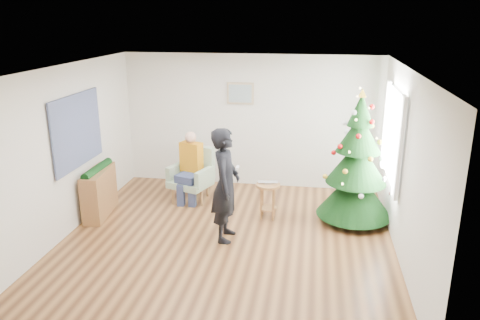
% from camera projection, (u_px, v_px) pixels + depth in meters
% --- Properties ---
extents(floor, '(5.00, 5.00, 0.00)m').
position_uv_depth(floor, '(227.00, 239.00, 7.19)').
color(floor, brown).
rests_on(floor, ground).
extents(ceiling, '(5.00, 5.00, 0.00)m').
position_uv_depth(ceiling, '(226.00, 68.00, 6.41)').
color(ceiling, white).
rests_on(ceiling, wall_back).
extents(wall_back, '(5.00, 0.00, 5.00)m').
position_uv_depth(wall_back, '(251.00, 121.00, 9.15)').
color(wall_back, silver).
rests_on(wall_back, floor).
extents(wall_front, '(5.00, 0.00, 5.00)m').
position_uv_depth(wall_front, '(177.00, 236.00, 4.45)').
color(wall_front, silver).
rests_on(wall_front, floor).
extents(wall_left, '(0.00, 5.00, 5.00)m').
position_uv_depth(wall_left, '(67.00, 151.00, 7.19)').
color(wall_left, silver).
rests_on(wall_left, floor).
extents(wall_right, '(0.00, 5.00, 5.00)m').
position_uv_depth(wall_right, '(405.00, 168.00, 6.41)').
color(wall_right, silver).
rests_on(wall_right, floor).
extents(window_panel, '(0.04, 1.30, 1.40)m').
position_uv_depth(window_panel, '(394.00, 135.00, 7.30)').
color(window_panel, white).
rests_on(window_panel, wall_right).
extents(curtains, '(0.05, 1.75, 1.50)m').
position_uv_depth(curtains, '(392.00, 135.00, 7.30)').
color(curtains, white).
rests_on(curtains, wall_right).
extents(christmas_tree, '(1.23, 1.23, 2.22)m').
position_uv_depth(christmas_tree, '(357.00, 164.00, 7.55)').
color(christmas_tree, '#3F2816').
rests_on(christmas_tree, floor).
extents(stool, '(0.41, 0.41, 0.61)m').
position_uv_depth(stool, '(268.00, 201.00, 7.86)').
color(stool, brown).
rests_on(stool, floor).
extents(laptop, '(0.36, 0.26, 0.03)m').
position_uv_depth(laptop, '(268.00, 183.00, 7.77)').
color(laptop, silver).
rests_on(laptop, stool).
extents(armchair, '(0.86, 0.84, 0.98)m').
position_uv_depth(armchair, '(192.00, 181.00, 8.65)').
color(armchair, '#8DA787').
rests_on(armchair, floor).
extents(seated_person, '(0.49, 0.64, 1.28)m').
position_uv_depth(seated_person, '(190.00, 166.00, 8.52)').
color(seated_person, navy).
rests_on(seated_person, armchair).
extents(standing_man, '(0.43, 0.64, 1.75)m').
position_uv_depth(standing_man, '(226.00, 185.00, 6.98)').
color(standing_man, black).
rests_on(standing_man, floor).
extents(game_controller, '(0.04, 0.13, 0.04)m').
position_uv_depth(game_controller, '(237.00, 168.00, 6.83)').
color(game_controller, white).
rests_on(game_controller, standing_man).
extents(console, '(0.41, 1.03, 0.80)m').
position_uv_depth(console, '(99.00, 193.00, 7.97)').
color(console, brown).
rests_on(console, floor).
extents(garland, '(0.14, 0.90, 0.14)m').
position_uv_depth(garland, '(97.00, 169.00, 7.84)').
color(garland, black).
rests_on(garland, console).
extents(tapestry, '(0.03, 1.50, 1.15)m').
position_uv_depth(tapestry, '(77.00, 131.00, 7.39)').
color(tapestry, black).
rests_on(tapestry, wall_left).
extents(framed_picture, '(0.52, 0.05, 0.42)m').
position_uv_depth(framed_picture, '(240.00, 93.00, 8.98)').
color(framed_picture, tan).
rests_on(framed_picture, wall_back).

